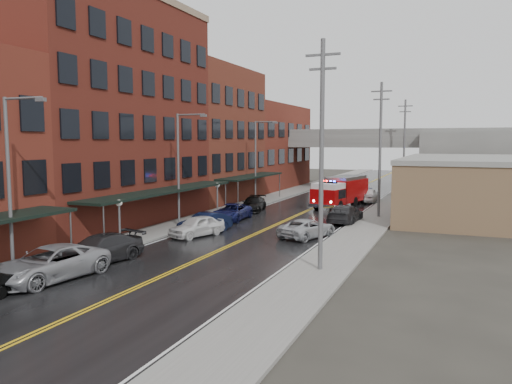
% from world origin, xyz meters
% --- Properties ---
extents(road, '(11.00, 160.00, 0.02)m').
position_xyz_m(road, '(0.00, 30.00, 0.01)').
color(road, black).
rests_on(road, ground).
extents(sidewalk_left, '(3.00, 160.00, 0.15)m').
position_xyz_m(sidewalk_left, '(-7.30, 30.00, 0.07)').
color(sidewalk_left, slate).
rests_on(sidewalk_left, ground).
extents(sidewalk_right, '(3.00, 160.00, 0.15)m').
position_xyz_m(sidewalk_right, '(7.30, 30.00, 0.07)').
color(sidewalk_right, slate).
rests_on(sidewalk_right, ground).
extents(curb_left, '(0.30, 160.00, 0.15)m').
position_xyz_m(curb_left, '(-5.65, 30.00, 0.07)').
color(curb_left, gray).
rests_on(curb_left, ground).
extents(curb_right, '(0.30, 160.00, 0.15)m').
position_xyz_m(curb_right, '(5.65, 30.00, 0.07)').
color(curb_right, gray).
rests_on(curb_right, ground).
extents(brick_building_b, '(9.00, 20.00, 18.00)m').
position_xyz_m(brick_building_b, '(-13.30, 23.00, 9.00)').
color(brick_building_b, '#571E17').
rests_on(brick_building_b, ground).
extents(brick_building_c, '(9.00, 15.00, 15.00)m').
position_xyz_m(brick_building_c, '(-13.30, 40.50, 7.50)').
color(brick_building_c, maroon).
rests_on(brick_building_c, ground).
extents(brick_building_far, '(9.00, 20.00, 12.00)m').
position_xyz_m(brick_building_far, '(-13.30, 58.00, 6.00)').
color(brick_building_far, maroon).
rests_on(brick_building_far, ground).
extents(tan_building, '(14.00, 22.00, 5.00)m').
position_xyz_m(tan_building, '(16.00, 40.00, 2.50)').
color(tan_building, brown).
rests_on(tan_building, ground).
extents(right_far_block, '(18.00, 30.00, 8.00)m').
position_xyz_m(right_far_block, '(18.00, 70.00, 4.00)').
color(right_far_block, slate).
rests_on(right_far_block, ground).
extents(awning_1, '(2.60, 18.00, 3.09)m').
position_xyz_m(awning_1, '(-7.49, 23.00, 2.99)').
color(awning_1, black).
rests_on(awning_1, ground).
extents(awning_2, '(2.60, 13.00, 3.09)m').
position_xyz_m(awning_2, '(-7.49, 40.50, 2.99)').
color(awning_2, black).
rests_on(awning_2, ground).
extents(globe_lamp_1, '(0.44, 0.44, 3.12)m').
position_xyz_m(globe_lamp_1, '(-6.40, 16.00, 2.31)').
color(globe_lamp_1, '#59595B').
rests_on(globe_lamp_1, ground).
extents(globe_lamp_2, '(0.44, 0.44, 3.12)m').
position_xyz_m(globe_lamp_2, '(-6.40, 30.00, 2.31)').
color(globe_lamp_2, '#59595B').
rests_on(globe_lamp_2, ground).
extents(street_lamp_0, '(2.64, 0.22, 9.00)m').
position_xyz_m(street_lamp_0, '(-6.55, 8.00, 5.19)').
color(street_lamp_0, '#59595B').
rests_on(street_lamp_0, ground).
extents(street_lamp_1, '(2.64, 0.22, 9.00)m').
position_xyz_m(street_lamp_1, '(-6.55, 24.00, 5.19)').
color(street_lamp_1, '#59595B').
rests_on(street_lamp_1, ground).
extents(street_lamp_2, '(2.64, 0.22, 9.00)m').
position_xyz_m(street_lamp_2, '(-6.55, 40.00, 5.19)').
color(street_lamp_2, '#59595B').
rests_on(street_lamp_2, ground).
extents(utility_pole_0, '(1.80, 0.24, 12.00)m').
position_xyz_m(utility_pole_0, '(7.20, 15.00, 6.31)').
color(utility_pole_0, '#59595B').
rests_on(utility_pole_0, ground).
extents(utility_pole_1, '(1.80, 0.24, 12.00)m').
position_xyz_m(utility_pole_1, '(7.20, 35.00, 6.31)').
color(utility_pole_1, '#59595B').
rests_on(utility_pole_1, ground).
extents(utility_pole_2, '(1.80, 0.24, 12.00)m').
position_xyz_m(utility_pole_2, '(7.20, 55.00, 6.31)').
color(utility_pole_2, '#59595B').
rests_on(utility_pole_2, ground).
extents(overpass, '(40.00, 10.00, 7.50)m').
position_xyz_m(overpass, '(0.00, 62.00, 5.99)').
color(overpass, slate).
rests_on(overpass, ground).
extents(fire_truck, '(4.76, 9.01, 3.16)m').
position_xyz_m(fire_truck, '(2.38, 40.97, 1.71)').
color(fire_truck, '#950608').
rests_on(fire_truck, ground).
extents(parked_car_left_2, '(3.53, 6.33, 1.67)m').
position_xyz_m(parked_car_left_2, '(-4.74, 8.36, 0.84)').
color(parked_car_left_2, '#95969C').
rests_on(parked_car_left_2, ground).
extents(parked_car_left_3, '(3.35, 5.82, 1.59)m').
position_xyz_m(parked_car_left_3, '(-4.80, 12.07, 0.79)').
color(parked_car_left_3, '#272729').
rests_on(parked_car_left_3, ground).
extents(parked_car_left_4, '(3.10, 4.78, 1.51)m').
position_xyz_m(parked_car_left_4, '(-3.60, 21.15, 0.76)').
color(parked_car_left_4, white).
rests_on(parked_car_left_4, ground).
extents(parked_car_left_5, '(2.92, 4.73, 1.47)m').
position_xyz_m(parked_car_left_5, '(-3.83, 22.80, 0.74)').
color(parked_car_left_5, black).
rests_on(parked_car_left_5, ground).
extents(parked_car_left_6, '(2.73, 5.32, 1.44)m').
position_xyz_m(parked_car_left_6, '(-4.44, 28.80, 0.72)').
color(parked_car_left_6, '#14194E').
rests_on(parked_car_left_6, ground).
extents(parked_car_left_7, '(2.82, 5.11, 1.40)m').
position_xyz_m(parked_car_left_7, '(-4.89, 34.80, 0.70)').
color(parked_car_left_7, black).
rests_on(parked_car_left_7, ground).
extents(parked_car_right_0, '(3.72, 5.32, 1.35)m').
position_xyz_m(parked_car_right_0, '(3.90, 23.80, 0.67)').
color(parked_car_right_0, '#A5A8AD').
rests_on(parked_car_right_0, ground).
extents(parked_car_right_1, '(2.34, 5.39, 1.54)m').
position_xyz_m(parked_car_right_1, '(5.00, 31.22, 0.77)').
color(parked_car_right_1, '#262628').
rests_on(parked_car_right_1, ground).
extents(parked_car_right_2, '(2.08, 4.96, 1.68)m').
position_xyz_m(parked_car_right_2, '(4.38, 46.20, 0.84)').
color(parked_car_right_2, white).
rests_on(parked_car_right_2, ground).
extents(parked_car_right_3, '(2.05, 4.69, 1.50)m').
position_xyz_m(parked_car_right_3, '(3.73, 47.80, 0.75)').
color(parked_car_right_3, black).
rests_on(parked_car_right_3, ground).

